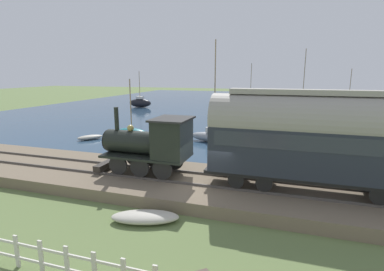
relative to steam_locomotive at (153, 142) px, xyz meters
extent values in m
plane|color=#607542|center=(-0.38, -3.19, -2.41)|extent=(200.00, 200.00, 0.00)
cube|color=#2D4760|center=(43.16, -3.19, -2.40)|extent=(80.00, 80.00, 0.01)
cube|color=#756651|center=(0.00, -3.19, -2.11)|extent=(5.73, 56.00, 0.59)
cube|color=#4C4742|center=(-0.85, -3.19, -1.75)|extent=(0.07, 54.88, 0.12)
cube|color=#4C4742|center=(0.85, -3.19, -1.75)|extent=(0.07, 54.88, 0.12)
cylinder|color=black|center=(-0.85, -0.87, -1.17)|extent=(0.12, 1.05, 1.05)
cylinder|color=black|center=(0.85, -0.87, -1.17)|extent=(0.12, 1.05, 1.05)
cylinder|color=black|center=(-0.85, 0.40, -1.17)|extent=(0.12, 1.05, 1.05)
cylinder|color=black|center=(0.85, 0.40, -1.17)|extent=(0.12, 1.05, 1.05)
cylinder|color=black|center=(-0.85, 1.66, -1.17)|extent=(0.12, 1.05, 1.05)
cylinder|color=black|center=(0.85, 1.66, -1.17)|extent=(0.12, 1.05, 1.05)
cube|color=black|center=(0.00, 0.40, -0.74)|extent=(2.19, 4.61, 0.12)
cylinder|color=black|center=(0.00, 1.32, -0.06)|extent=(1.23, 2.77, 1.23)
cylinder|color=black|center=(0.00, 2.74, -0.06)|extent=(1.17, 0.08, 1.17)
cylinder|color=black|center=(0.00, 2.15, 1.17)|extent=(0.24, 0.24, 1.25)
sphere|color=tan|center=(0.00, 1.32, 0.69)|extent=(0.36, 0.36, 0.36)
cube|color=black|center=(0.00, -1.10, 0.29)|extent=(2.09, 1.61, 1.93)
cube|color=#282828|center=(0.00, -1.10, 1.30)|extent=(2.29, 1.85, 0.10)
cube|color=#2D2823|center=(0.00, 2.95, -1.51)|extent=(1.99, 0.44, 0.32)
cylinder|color=black|center=(-0.85, -10.51, -1.31)|extent=(0.12, 0.76, 0.76)
cylinder|color=black|center=(0.85, -10.51, -1.31)|extent=(0.12, 0.76, 0.76)
cylinder|color=black|center=(-0.85, -5.90, -1.31)|extent=(0.12, 0.76, 0.76)
cylinder|color=black|center=(0.85, -5.90, -1.31)|extent=(0.12, 0.76, 0.76)
cylinder|color=black|center=(-0.85, -4.61, -1.31)|extent=(0.12, 0.76, 0.76)
cylinder|color=black|center=(0.85, -4.61, -1.31)|extent=(0.12, 0.76, 0.76)
cube|color=black|center=(0.00, -8.20, -1.00)|extent=(1.95, 10.26, 0.16)
cube|color=#232833|center=(0.00, -8.20, 0.30)|extent=(2.17, 9.85, 2.46)
cube|color=#2D333D|center=(0.00, -8.20, 0.73)|extent=(2.20, 9.23, 0.69)
cylinder|color=gray|center=(0.00, -8.20, 1.53)|extent=(2.28, 9.85, 2.28)
cube|color=gray|center=(0.00, -8.20, 2.79)|extent=(0.76, 8.21, 0.24)
ellipsoid|color=#192347|center=(39.96, -0.16, -1.95)|extent=(1.96, 4.15, 0.91)
cylinder|color=#9E8460|center=(39.96, -0.16, 1.84)|extent=(0.10, 0.10, 6.66)
ellipsoid|color=gray|center=(10.98, -0.68, -1.97)|extent=(2.03, 4.79, 0.86)
cylinder|color=#9E8460|center=(10.98, -0.68, 2.39)|extent=(0.10, 0.10, 7.85)
cube|color=silver|center=(10.98, -0.68, -1.31)|extent=(0.95, 1.50, 0.45)
ellipsoid|color=black|center=(33.38, 18.26, -1.67)|extent=(1.39, 4.13, 1.46)
cylinder|color=#9E8460|center=(33.38, 18.26, 1.47)|extent=(0.10, 0.10, 4.81)
cube|color=silver|center=(33.38, 18.26, -0.71)|extent=(0.82, 1.24, 0.45)
ellipsoid|color=gold|center=(38.91, -15.77, -1.77)|extent=(1.57, 5.07, 1.25)
cylinder|color=#9E8460|center=(38.91, -15.77, 1.54)|extent=(0.10, 0.10, 5.37)
ellipsoid|color=#1E707A|center=(8.34, 5.98, -1.72)|extent=(1.85, 3.85, 1.36)
cylinder|color=#9E8460|center=(8.34, 5.98, 1.04)|extent=(0.10, 0.10, 4.16)
ellipsoid|color=white|center=(29.19, -8.47, -1.96)|extent=(2.38, 5.14, 0.89)
cylinder|color=#9E8460|center=(29.19, -8.47, 2.60)|extent=(0.10, 0.10, 8.22)
ellipsoid|color=silver|center=(9.38, -9.69, -2.18)|extent=(2.79, 2.37, 0.43)
ellipsoid|color=#B7B2A3|center=(8.53, 10.42, -2.19)|extent=(2.27, 2.09, 0.41)
ellipsoid|color=beige|center=(9.64, -6.29, -2.12)|extent=(1.33, 2.46, 0.56)
ellipsoid|color=#B7B2A3|center=(-3.90, -1.41, -2.19)|extent=(1.88, 3.00, 0.44)
cube|color=silver|center=(-7.76, -1.76, -1.86)|extent=(0.06, 0.14, 1.09)
cube|color=silver|center=(-7.76, -0.81, -1.86)|extent=(0.06, 0.14, 1.09)
cube|color=silver|center=(-7.76, 0.14, -1.86)|extent=(0.06, 0.14, 1.09)
cube|color=silver|center=(-7.76, 1.09, -1.86)|extent=(0.06, 0.14, 1.09)
cube|color=silver|center=(-7.76, -3.19, -1.59)|extent=(0.05, 20.00, 0.08)
camera|label=1|loc=(-14.09, -6.74, 3.64)|focal=28.00mm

